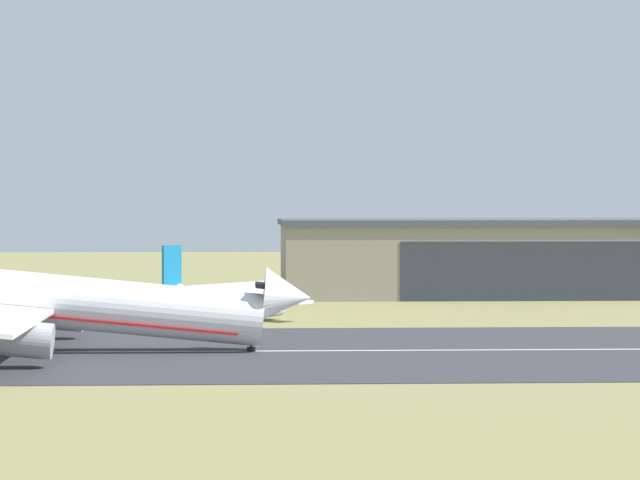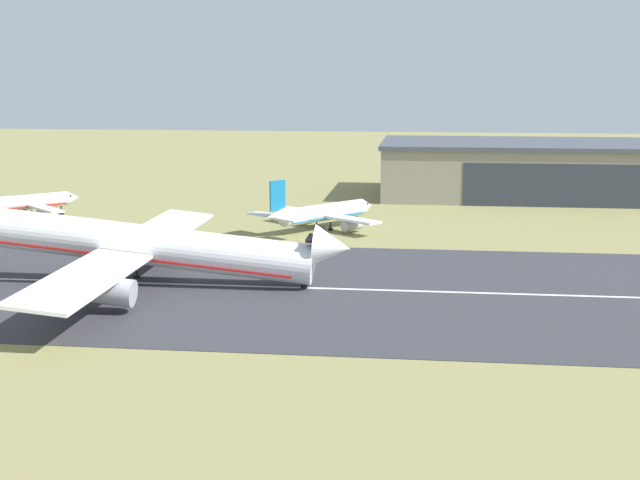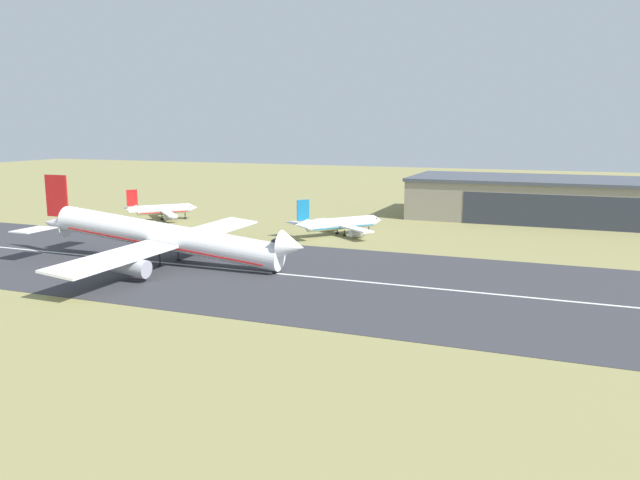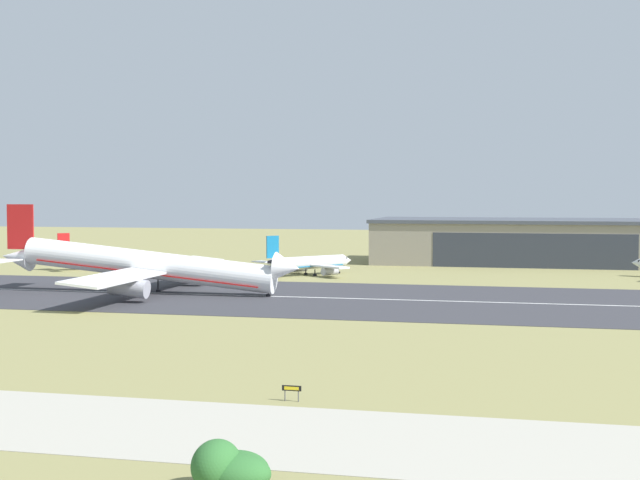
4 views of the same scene
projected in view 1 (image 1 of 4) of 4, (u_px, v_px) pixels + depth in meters
ground_plane at (566, 452)px, 85.31m from camera, size 711.63×711.63×0.00m
runway_strip at (435, 350)px, 144.23m from camera, size 471.63×52.57×0.06m
runway_centreline at (435, 350)px, 144.23m from camera, size 424.47×0.70×0.01m
hangar_building at (547, 257)px, 233.81m from camera, size 82.75×33.10×11.66m
airplane_landing at (6, 299)px, 141.76m from camera, size 58.67×59.18×16.30m
airplane_parked_far_east at (227, 296)px, 184.96m from camera, size 22.31×22.98×9.18m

